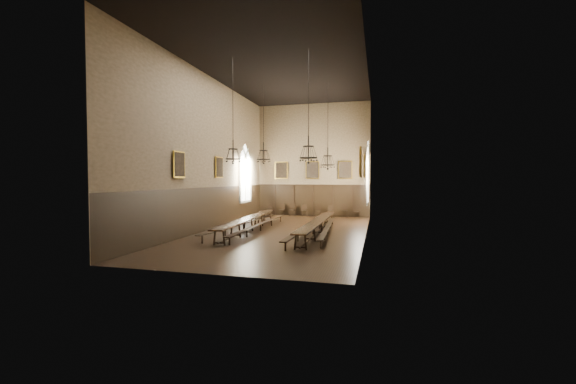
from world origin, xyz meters
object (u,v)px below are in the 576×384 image
at_px(table_right, 318,227).
at_px(chandelier_back_right, 328,159).
at_px(chair_4, 318,213).
at_px(bench_left_outer, 244,225).
at_px(chair_3, 305,213).
at_px(chair_5, 331,213).
at_px(chandelier_front_left, 233,151).
at_px(chandelier_front_right, 308,150).
at_px(bench_right_outer, 328,229).
at_px(chair_6, 344,213).
at_px(chair_1, 282,212).
at_px(chair_2, 292,212).
at_px(bench_right_inner, 308,229).
at_px(chandelier_back_left, 264,155).
at_px(chair_7, 357,214).
at_px(chair_0, 269,212).
at_px(bench_left_inner, 261,226).

distance_m(table_right, chandelier_back_right, 4.80).
bearing_deg(chair_4, bench_left_outer, -115.13).
xyz_separation_m(table_right, chair_3, (-2.56, 8.87, -0.09)).
distance_m(chair_5, chandelier_front_left, 12.36).
bearing_deg(chandelier_back_right, chandelier_front_right, -91.54).
distance_m(bench_right_outer, chair_6, 8.43).
relative_size(chair_1, chair_6, 0.95).
relative_size(chair_2, chandelier_back_right, 0.19).
bearing_deg(table_right, bench_right_inner, 178.91).
distance_m(chair_3, chandelier_back_left, 7.43).
xyz_separation_m(chandelier_back_left, chandelier_back_right, (4.16, -0.07, -0.36)).
bearing_deg(chair_1, chandelier_back_right, -49.32).
bearing_deg(chandelier_back_right, chandelier_back_left, 179.09).
distance_m(table_right, chandelier_front_left, 6.04).
xyz_separation_m(chair_1, chair_7, (6.01, -0.04, -0.01)).
height_order(bench_right_outer, chandelier_front_left, chandelier_front_left).
relative_size(table_right, chair_3, 10.29).
bearing_deg(chair_1, bench_left_outer, -87.00).
bearing_deg(chair_5, chair_4, 161.54).
height_order(chair_5, chandelier_front_right, chandelier_front_right).
height_order(bench_left_outer, chandelier_back_right, chandelier_back_right).
distance_m(chair_0, chair_3, 2.94).
distance_m(bench_right_inner, chair_2, 9.23).
bearing_deg(chair_7, table_right, -102.83).
xyz_separation_m(bench_left_outer, chair_1, (0.03, 8.36, 0.01)).
bearing_deg(chair_1, bench_left_inner, -79.68).
relative_size(table_right, bench_right_outer, 1.05).
distance_m(bench_right_inner, chandelier_back_right, 4.90).
bearing_deg(chair_6, chair_7, -7.91).
xyz_separation_m(chair_5, chandelier_front_left, (-3.42, -11.15, 4.09)).
distance_m(bench_left_outer, chandelier_front_right, 6.71).
xyz_separation_m(chair_5, chair_6, (1.08, 0.02, 0.03)).
bearing_deg(chair_3, chandelier_back_right, -84.81).
bearing_deg(chandelier_back_right, bench_left_outer, -152.17).
relative_size(table_right, chair_2, 9.53).
relative_size(chair_3, chandelier_back_left, 0.19).
height_order(chair_1, chandelier_front_left, chandelier_front_left).
distance_m(table_right, chair_6, 8.87).
distance_m(chair_0, chandelier_back_right, 9.05).
bearing_deg(chandelier_front_right, chair_0, 115.73).
xyz_separation_m(bench_left_outer, chair_2, (0.92, 8.26, 0.03)).
distance_m(bench_right_outer, chair_0, 10.32).
height_order(bench_right_inner, chandelier_front_left, chandelier_front_left).
distance_m(chandelier_back_right, chandelier_front_right, 5.43).
relative_size(chair_4, chandelier_back_left, 0.18).
xyz_separation_m(bench_left_outer, chair_5, (4.00, 8.34, 0.00)).
relative_size(chandelier_back_left, chandelier_front_left, 0.95).
xyz_separation_m(chair_1, chair_4, (2.95, 0.02, -0.03)).
distance_m(chandelier_front_left, chandelier_front_right, 3.86).
bearing_deg(chandelier_front_left, chair_2, 88.22).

